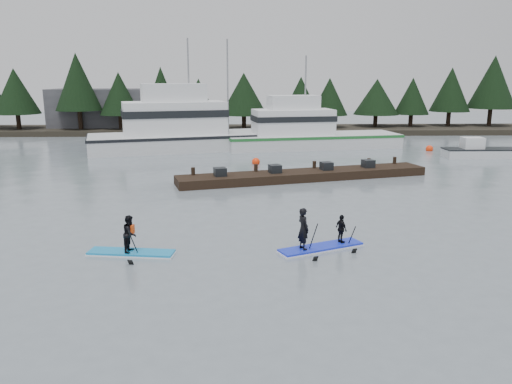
{
  "coord_description": "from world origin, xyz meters",
  "views": [
    {
      "loc": [
        -0.66,
        -16.75,
        6.36
      ],
      "look_at": [
        0.0,
        6.0,
        1.1
      ],
      "focal_mm": 35.0,
      "sensor_mm": 36.0,
      "label": 1
    }
  ],
  "objects_px": {
    "paddleboard_duo": "(319,236)",
    "fishing_boat_medium": "(308,140)",
    "fishing_boat_large": "(194,140)",
    "paddleboard_solo": "(131,240)",
    "floating_dock": "(305,175)"
  },
  "relations": [
    {
      "from": "fishing_boat_large",
      "to": "floating_dock",
      "type": "height_order",
      "value": "fishing_boat_large"
    },
    {
      "from": "fishing_boat_medium",
      "to": "paddleboard_duo",
      "type": "bearing_deg",
      "value": -106.29
    },
    {
      "from": "fishing_boat_large",
      "to": "fishing_boat_medium",
      "type": "relative_size",
      "value": 1.24
    },
    {
      "from": "fishing_boat_medium",
      "to": "floating_dock",
      "type": "bearing_deg",
      "value": -107.85
    },
    {
      "from": "fishing_boat_large",
      "to": "paddleboard_solo",
      "type": "distance_m",
      "value": 27.52
    },
    {
      "from": "fishing_boat_large",
      "to": "paddleboard_duo",
      "type": "distance_m",
      "value": 28.12
    },
    {
      "from": "floating_dock",
      "to": "paddleboard_solo",
      "type": "relative_size",
      "value": 5.06
    },
    {
      "from": "fishing_boat_large",
      "to": "floating_dock",
      "type": "distance_m",
      "value": 16.26
    },
    {
      "from": "floating_dock",
      "to": "paddleboard_solo",
      "type": "distance_m",
      "value": 15.75
    },
    {
      "from": "paddleboard_solo",
      "to": "fishing_boat_medium",
      "type": "bearing_deg",
      "value": 77.91
    },
    {
      "from": "paddleboard_duo",
      "to": "fishing_boat_medium",
      "type": "bearing_deg",
      "value": 59.58
    },
    {
      "from": "fishing_boat_large",
      "to": "paddleboard_solo",
      "type": "relative_size",
      "value": 6.29
    },
    {
      "from": "paddleboard_solo",
      "to": "paddleboard_duo",
      "type": "relative_size",
      "value": 0.95
    },
    {
      "from": "floating_dock",
      "to": "paddleboard_duo",
      "type": "relative_size",
      "value": 4.81
    },
    {
      "from": "floating_dock",
      "to": "paddleboard_duo",
      "type": "bearing_deg",
      "value": -110.21
    }
  ]
}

